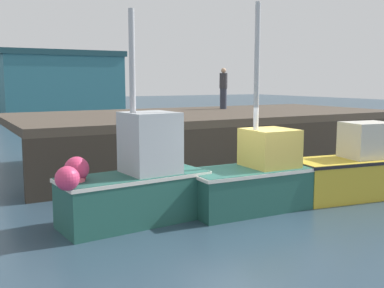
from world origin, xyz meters
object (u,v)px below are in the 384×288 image
Objects in this scene: fishing_boat_near_right at (257,179)px; dockworker at (223,88)px; fishing_boat_near_left at (135,182)px; rowboat at (384,164)px; fishing_boat_mid at (355,170)px.

dockworker is at bearing 62.66° from fishing_boat_near_right.
dockworker is (4.10, 7.92, 2.07)m from fishing_boat_near_right.
fishing_boat_near_right reaches higher than fishing_boat_near_left.
rowboat is at bearing 8.33° from fishing_boat_near_left.
dockworker reaches higher than rowboat.
dockworker is (7.16, 7.55, 1.90)m from fishing_boat_near_left.
fishing_boat_near_right is at bearing -165.21° from rowboat.
fishing_boat_near_left is 0.94× the size of fishing_boat_near_right.
dockworker is (1.07, 8.27, 2.07)m from fishing_boat_mid.
fishing_boat_near_left is 10.16m from rowboat.
dockworker is at bearing 46.52° from fishing_boat_near_left.
fishing_boat_near_left reaches higher than rowboat.
fishing_boat_near_left is 2.30× the size of rowboat.
fishing_boat_near_left is 10.58m from dockworker.
fishing_boat_mid is at bearing -151.01° from rowboat.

